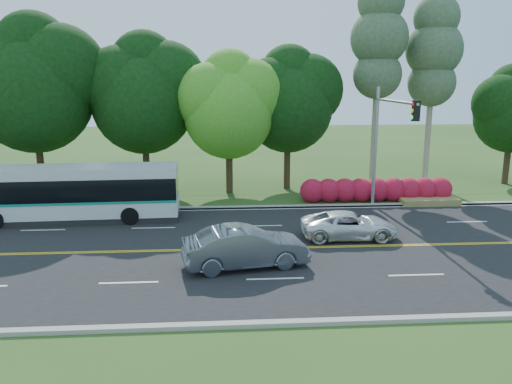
{
  "coord_description": "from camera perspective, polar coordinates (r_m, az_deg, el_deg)",
  "views": [
    {
      "loc": [
        -2.43,
        -21.16,
        7.45
      ],
      "look_at": [
        -0.86,
        2.0,
        2.16
      ],
      "focal_mm": 35.0,
      "sensor_mm": 36.0,
      "label": 1
    }
  ],
  "objects": [
    {
      "name": "traffic_signal",
      "position": [
        28.16,
        14.72,
        6.76
      ],
      "size": [
        0.42,
        6.1,
        7.0
      ],
      "color": "#919399",
      "rests_on": "ground"
    },
    {
      "name": "sedan",
      "position": [
        20.13,
        -1.22,
        -6.32
      ],
      "size": [
        5.24,
        2.65,
        1.65
      ],
      "primitive_type": "imported",
      "rotation": [
        0.0,
        0.0,
        1.76
      ],
      "color": "slate",
      "rests_on": "road"
    },
    {
      "name": "curb_south",
      "position": [
        16.02,
        5.47,
        -14.64
      ],
      "size": [
        60.0,
        0.3,
        0.15
      ],
      "primitive_type": "cube",
      "color": "#9B958C",
      "rests_on": "ground"
    },
    {
      "name": "bougainvillea_hedge",
      "position": [
        31.57,
        13.94,
        0.14
      ],
      "size": [
        9.5,
        2.25,
        1.5
      ],
      "color": "maroon",
      "rests_on": "ground"
    },
    {
      "name": "lane_markings",
      "position": [
        22.55,
        2.3,
        -6.41
      ],
      "size": [
        57.6,
        13.82,
        0.0
      ],
      "color": "gold",
      "rests_on": "road"
    },
    {
      "name": "grass_verge",
      "position": [
        31.15,
        0.71,
        -0.9
      ],
      "size": [
        60.0,
        4.0,
        0.1
      ],
      "primitive_type": "cube",
      "color": "#274A18",
      "rests_on": "ground"
    },
    {
      "name": "transit_bus",
      "position": [
        28.19,
        -20.36,
        -0.23
      ],
      "size": [
        11.25,
        2.88,
        2.92
      ],
      "rotation": [
        0.0,
        0.0,
        0.04
      ],
      "color": "silver",
      "rests_on": "road"
    },
    {
      "name": "tree_row",
      "position": [
        33.41,
        -8.73,
        11.46
      ],
      "size": [
        44.7,
        9.1,
        13.84
      ],
      "color": "black",
      "rests_on": "ground"
    },
    {
      "name": "suv",
      "position": [
        24.14,
        10.63,
        -3.74
      ],
      "size": [
        4.59,
        2.16,
        1.27
      ],
      "primitive_type": "imported",
      "rotation": [
        0.0,
        0.0,
        1.56
      ],
      "color": "white",
      "rests_on": "road"
    },
    {
      "name": "curb_north",
      "position": [
        29.36,
        1.0,
        -1.71
      ],
      "size": [
        60.0,
        0.3,
        0.15
      ],
      "primitive_type": "cube",
      "color": "#9B958C",
      "rests_on": "ground"
    },
    {
      "name": "road",
      "position": [
        22.56,
        2.54,
        -6.43
      ],
      "size": [
        60.0,
        14.0,
        0.02
      ],
      "primitive_type": "cube",
      "color": "black",
      "rests_on": "ground"
    },
    {
      "name": "ground",
      "position": [
        22.57,
        2.54,
        -6.45
      ],
      "size": [
        120.0,
        120.0,
        0.0
      ],
      "primitive_type": "plane",
      "color": "#274A18",
      "rests_on": "ground"
    }
  ]
}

